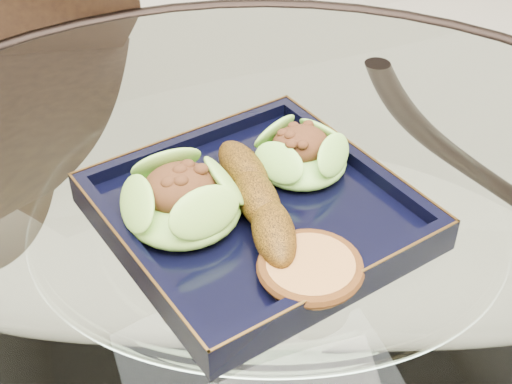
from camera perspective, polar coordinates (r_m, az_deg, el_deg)
name	(u,v)px	position (r m, az deg, el deg)	size (l,w,h in m)	color
dining_table	(266,354)	(0.80, 0.78, -12.84)	(1.13, 1.13, 0.77)	white
dining_chair	(29,177)	(1.19, -17.67, 1.13)	(0.51, 0.51, 0.96)	black
navy_plate	(256,216)	(0.70, 0.00, -1.93)	(0.27, 0.27, 0.02)	black
lettuce_wrap_left	(182,203)	(0.67, -5.93, -0.88)	(0.11, 0.11, 0.04)	#5FAF32
lettuce_wrap_right	(301,156)	(0.73, 3.62, 2.87)	(0.09, 0.09, 0.03)	#62AF32
roasted_plantain	(257,198)	(0.67, 0.12, -0.52)	(0.18, 0.04, 0.03)	#653C0A
crumb_patty	(310,269)	(0.62, 4.37, -6.17)	(0.08, 0.08, 0.02)	#AC7139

